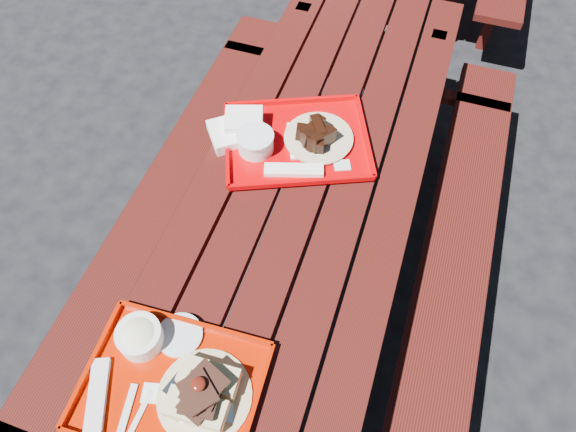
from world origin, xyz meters
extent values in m
plane|color=black|center=(0.00, 0.00, 0.00)|extent=(60.00, 60.00, 0.00)
cube|color=#410E0C|center=(-0.30, 0.00, 0.73)|extent=(0.14, 2.40, 0.04)
cube|color=#410E0C|center=(-0.15, 0.00, 0.73)|extent=(0.14, 2.40, 0.04)
cube|color=#410E0C|center=(0.00, 0.00, 0.73)|extent=(0.14, 2.40, 0.04)
cube|color=#410E0C|center=(0.15, 0.00, 0.73)|extent=(0.14, 2.40, 0.04)
cube|color=#410E0C|center=(0.30, 0.00, 0.73)|extent=(0.14, 2.40, 0.04)
cube|color=#410E0C|center=(-0.58, 0.00, 0.43)|extent=(0.25, 2.40, 0.04)
cube|color=#410E0C|center=(-0.58, -0.84, 0.21)|extent=(0.06, 0.06, 0.42)
cube|color=#410E0C|center=(-0.58, 0.84, 0.21)|extent=(0.06, 0.06, 0.42)
cube|color=#410E0C|center=(0.58, 0.00, 0.43)|extent=(0.25, 2.40, 0.04)
cube|color=#410E0C|center=(0.58, 0.84, 0.21)|extent=(0.06, 0.06, 0.42)
cube|color=#410E0C|center=(-0.30, 0.96, 0.38)|extent=(0.06, 0.06, 0.75)
cube|color=#410E0C|center=(0.30, 0.96, 0.38)|extent=(0.06, 0.06, 0.75)
cube|color=#410E0C|center=(0.00, 0.96, 0.43)|extent=(1.40, 0.06, 0.04)
cube|color=#410E0C|center=(0.58, 1.96, 0.21)|extent=(0.06, 0.06, 0.42)
cube|color=#B01700|center=(-0.13, -0.72, 0.76)|extent=(0.47, 0.37, 0.01)
cube|color=#B01700|center=(-0.14, -0.54, 0.77)|extent=(0.46, 0.03, 0.02)
cube|color=#B01700|center=(0.09, -0.71, 0.77)|extent=(0.03, 0.35, 0.02)
cube|color=#B01700|center=(-0.36, -0.73, 0.77)|extent=(0.03, 0.35, 0.02)
cylinder|color=tan|center=(-0.04, -0.71, 0.77)|extent=(0.25, 0.25, 0.01)
cube|color=beige|center=(-0.04, -0.76, 0.80)|extent=(0.16, 0.08, 0.05)
cube|color=beige|center=(-0.04, -0.67, 0.80)|extent=(0.16, 0.08, 0.05)
ellipsoid|color=#48110A|center=(-0.04, -0.71, 0.89)|extent=(0.04, 0.04, 0.01)
cylinder|color=white|center=(-0.26, -0.63, 0.79)|extent=(0.12, 0.12, 0.06)
ellipsoid|color=beige|center=(-0.26, -0.63, 0.81)|extent=(0.11, 0.11, 0.05)
cylinder|color=silver|center=(-0.17, -0.59, 0.77)|extent=(0.13, 0.13, 0.01)
cube|color=silver|center=(-0.30, -0.81, 0.77)|extent=(0.12, 0.21, 0.02)
cube|color=silver|center=(-0.21, -0.83, 0.77)|extent=(0.05, 0.17, 0.01)
cube|color=silver|center=(-0.18, -0.84, 0.77)|extent=(0.02, 0.18, 0.01)
cube|color=white|center=(-0.17, -0.75, 0.76)|extent=(0.06, 0.06, 0.00)
cube|color=#C50004|center=(-0.08, 0.19, 0.76)|extent=(0.60, 0.54, 0.01)
cube|color=#C50004|center=(-0.16, 0.37, 0.77)|extent=(0.45, 0.21, 0.02)
cube|color=#C50004|center=(-0.01, 0.02, 0.77)|extent=(0.45, 0.21, 0.02)
cube|color=#C50004|center=(0.14, 0.29, 0.77)|extent=(0.16, 0.35, 0.02)
cube|color=#C50004|center=(-0.31, 0.10, 0.77)|extent=(0.16, 0.35, 0.02)
cube|color=white|center=(-0.03, 0.22, 0.77)|extent=(0.22, 0.22, 0.01)
cylinder|color=#C9B08B|center=(-0.01, 0.22, 0.78)|extent=(0.24, 0.24, 0.01)
cylinder|color=silver|center=(-0.21, 0.12, 0.79)|extent=(0.12, 0.12, 0.06)
cylinder|color=white|center=(-0.21, 0.12, 0.83)|extent=(0.13, 0.13, 0.01)
cube|color=white|center=(-0.05, 0.06, 0.77)|extent=(0.21, 0.11, 0.02)
cube|color=silver|center=(0.10, 0.14, 0.77)|extent=(0.07, 0.06, 0.00)
cube|color=white|center=(-0.29, 0.16, 0.77)|extent=(0.24, 0.23, 0.04)
cube|color=white|center=(-0.28, 0.19, 0.81)|extent=(0.16, 0.14, 0.03)
camera|label=1|loc=(0.27, -0.96, 2.14)|focal=32.00mm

